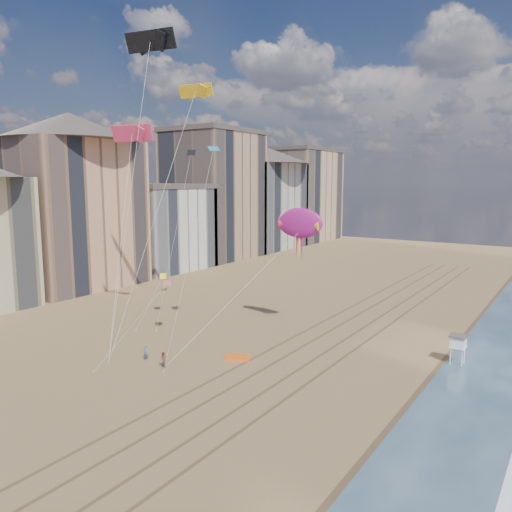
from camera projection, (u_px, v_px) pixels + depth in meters
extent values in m
plane|color=brown|center=(79.00, 462.00, 31.27)|extent=(260.00, 260.00, 0.00)
plane|color=#42301E|center=(504.00, 344.00, 53.85)|extent=(260.00, 260.00, 0.00)
cube|color=brown|center=(296.00, 336.00, 56.65)|extent=(0.28, 120.00, 0.01)
cube|color=brown|center=(314.00, 340.00, 55.33)|extent=(0.28, 120.00, 0.01)
cube|color=brown|center=(338.00, 344.00, 53.80)|extent=(0.28, 120.00, 0.01)
cube|color=brown|center=(357.00, 348.00, 52.60)|extent=(0.28, 120.00, 0.01)
cube|color=tan|center=(73.00, 215.00, 82.38)|extent=(15.00, 20.00, 24.00)
cone|color=#473D38|center=(69.00, 126.00, 80.28)|extent=(31.11, 31.11, 4.40)
cube|color=silver|center=(162.00, 229.00, 99.19)|extent=(14.00, 18.00, 16.00)
cube|color=#473D38|center=(161.00, 186.00, 97.93)|extent=(14.28, 18.36, 1.00)
cube|color=tan|center=(214.00, 197.00, 113.68)|extent=(16.00, 20.00, 28.00)
cube|color=#473D38|center=(213.00, 131.00, 111.53)|extent=(16.32, 20.40, 1.00)
cube|color=#BCB2A3|center=(263.00, 206.00, 130.33)|extent=(15.00, 22.00, 22.00)
cone|color=#473D38|center=(263.00, 155.00, 128.37)|extent=(34.22, 34.22, 4.40)
cube|color=tan|center=(302.00, 196.00, 148.44)|extent=(16.00, 24.00, 26.00)
cube|color=#473D38|center=(302.00, 150.00, 146.44)|extent=(16.32, 24.48, 1.00)
cylinder|color=white|center=(450.00, 357.00, 47.80)|extent=(0.11, 0.11, 1.58)
cylinder|color=white|center=(462.00, 359.00, 47.23)|extent=(0.11, 0.11, 1.58)
cylinder|color=white|center=(453.00, 353.00, 48.67)|extent=(0.11, 0.11, 1.58)
cylinder|color=white|center=(464.00, 355.00, 48.09)|extent=(0.11, 0.11, 1.58)
cube|color=white|center=(458.00, 347.00, 47.81)|extent=(1.40, 1.40, 0.11)
cube|color=white|center=(458.00, 342.00, 47.73)|extent=(1.31, 1.31, 0.96)
cube|color=#473D38|center=(459.00, 336.00, 47.65)|extent=(1.58, 1.58, 0.09)
cube|color=orange|center=(237.00, 357.00, 49.40)|extent=(2.98, 2.64, 0.29)
ellipsoid|color=#971770|center=(300.00, 223.00, 56.07)|extent=(5.05, 0.95, 3.00)
cone|color=red|center=(286.00, 224.00, 57.09)|extent=(1.35, 1.13, 1.13)
cone|color=yellow|center=(314.00, 226.00, 55.12)|extent=(1.35, 1.13, 1.13)
cylinder|color=silver|center=(238.00, 294.00, 51.71)|extent=(0.03, 0.03, 20.95)
imported|color=slate|center=(146.00, 353.00, 48.95)|extent=(0.65, 0.57, 1.49)
imported|color=#944B4F|center=(163.00, 360.00, 46.90)|extent=(0.95, 0.89, 1.57)
cube|color=black|center=(150.00, 41.00, 54.91)|extent=(6.31, 2.04, 2.13)
cube|color=gold|center=(196.00, 91.00, 61.99)|extent=(4.70, 1.57, 1.61)
cube|color=#DA3059|center=(132.00, 133.00, 56.61)|extent=(5.44, 1.79, 1.85)
plane|color=black|center=(191.00, 152.00, 60.68)|extent=(1.71, 1.64, 0.73)
plane|color=yellow|center=(163.00, 276.00, 63.99)|extent=(1.34, 1.32, 0.61)
plane|color=#D65354|center=(167.00, 283.00, 55.48)|extent=(1.60, 1.60, 0.40)
plane|color=#227DB5|center=(214.00, 148.00, 49.19)|extent=(1.81, 1.82, 0.51)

